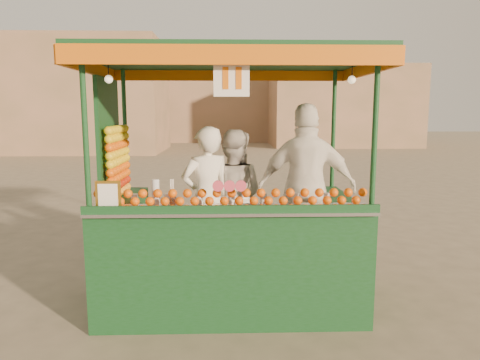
{
  "coord_description": "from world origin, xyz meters",
  "views": [
    {
      "loc": [
        -0.48,
        -5.07,
        2.13
      ],
      "look_at": [
        -0.33,
        -0.2,
        1.39
      ],
      "focal_mm": 33.13,
      "sensor_mm": 36.0,
      "label": 1
    }
  ],
  "objects_px": {
    "juice_cart": "(224,226)",
    "vendor_right": "(307,189)",
    "vendor_middle": "(233,196)",
    "vendor_left": "(207,198)"
  },
  "relations": [
    {
      "from": "juice_cart",
      "to": "vendor_right",
      "type": "relative_size",
      "value": 1.58
    },
    {
      "from": "juice_cart",
      "to": "vendor_right",
      "type": "bearing_deg",
      "value": 8.45
    },
    {
      "from": "juice_cart",
      "to": "vendor_middle",
      "type": "distance_m",
      "value": 0.62
    },
    {
      "from": "vendor_right",
      "to": "juice_cart",
      "type": "bearing_deg",
      "value": 10.28
    },
    {
      "from": "juice_cart",
      "to": "vendor_left",
      "type": "distance_m",
      "value": 0.44
    },
    {
      "from": "vendor_left",
      "to": "vendor_right",
      "type": "bearing_deg",
      "value": 148.73
    },
    {
      "from": "vendor_middle",
      "to": "vendor_right",
      "type": "height_order",
      "value": "vendor_right"
    },
    {
      "from": "vendor_middle",
      "to": "juice_cart",
      "type": "bearing_deg",
      "value": 96.16
    },
    {
      "from": "juice_cart",
      "to": "vendor_right",
      "type": "xyz_separation_m",
      "value": [
        0.93,
        0.14,
        0.39
      ]
    },
    {
      "from": "vendor_right",
      "to": "vendor_middle",
      "type": "bearing_deg",
      "value": -25.57
    }
  ]
}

